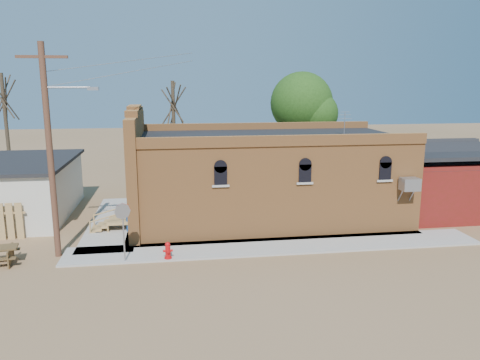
{
  "coord_description": "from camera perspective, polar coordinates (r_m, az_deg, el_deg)",
  "views": [
    {
      "loc": [
        -3.18,
        -18.97,
        7.42
      ],
      "look_at": [
        0.3,
        4.65,
        2.4
      ],
      "focal_mm": 35.0,
      "sensor_mm": 36.0,
      "label": 1
    }
  ],
  "objects": [
    {
      "name": "trash_barrel",
      "position": [
        24.27,
        -13.08,
        -5.02
      ],
      "size": [
        0.69,
        0.69,
        0.83
      ],
      "primitive_type": "cylinder",
      "rotation": [
        0.0,
        0.0,
        -0.35
      ],
      "color": "navy",
      "rests_on": "sidewalk_west"
    },
    {
      "name": "tree_bare_near",
      "position": [
        32.0,
        -8.14,
        9.15
      ],
      "size": [
        2.8,
        2.8,
        7.65
      ],
      "color": "#49372A",
      "rests_on": "ground"
    },
    {
      "name": "brick_bar",
      "position": [
        25.44,
        2.73,
        0.35
      ],
      "size": [
        16.4,
        7.97,
        6.3
      ],
      "color": "#BF743A",
      "rests_on": "ground"
    },
    {
      "name": "fire_hydrant",
      "position": [
        20.21,
        -8.79,
        -8.47
      ],
      "size": [
        0.42,
        0.41,
        0.73
      ],
      "rotation": [
        0.0,
        0.0,
        0.27
      ],
      "color": "red",
      "rests_on": "sidewalk_south"
    },
    {
      "name": "tree_bare_far",
      "position": [
        34.71,
        -26.88,
        8.87
      ],
      "size": [
        2.8,
        2.8,
        8.16
      ],
      "color": "#49372A",
      "rests_on": "ground"
    },
    {
      "name": "sidewalk_south",
      "position": [
        21.7,
        4.64,
        -8.04
      ],
      "size": [
        19.0,
        2.2,
        0.08
      ],
      "primitive_type": "cube",
      "color": "#9E9991",
      "rests_on": "ground"
    },
    {
      "name": "ground",
      "position": [
        20.61,
        1.08,
        -9.22
      ],
      "size": [
        120.0,
        120.0,
        0.0
      ],
      "primitive_type": "plane",
      "color": "brown",
      "rests_on": "ground"
    },
    {
      "name": "tree_leafy",
      "position": [
        33.77,
        7.51,
        9.25
      ],
      "size": [
        4.4,
        4.4,
        8.15
      ],
      "color": "#49372A",
      "rests_on": "ground"
    },
    {
      "name": "utility_pole",
      "position": [
        20.94,
        -22.07,
        3.74
      ],
      "size": [
        3.12,
        0.26,
        9.0
      ],
      "color": "#503020",
      "rests_on": "ground"
    },
    {
      "name": "stop_sign",
      "position": [
        19.84,
        -14.1,
        -4.38
      ],
      "size": [
        0.64,
        0.31,
        2.48
      ],
      "rotation": [
        0.0,
        0.0,
        -0.03
      ],
      "color": "#949499",
      "rests_on": "sidewalk_south"
    },
    {
      "name": "red_shed",
      "position": [
        28.99,
        22.22,
        0.76
      ],
      "size": [
        5.4,
        6.4,
        4.3
      ],
      "color": "#5F1810",
      "rests_on": "ground"
    },
    {
      "name": "sidewalk_west",
      "position": [
        26.22,
        -14.91,
        -4.88
      ],
      "size": [
        2.6,
        10.0,
        0.08
      ],
      "primitive_type": "cube",
      "color": "#9E9991",
      "rests_on": "ground"
    }
  ]
}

